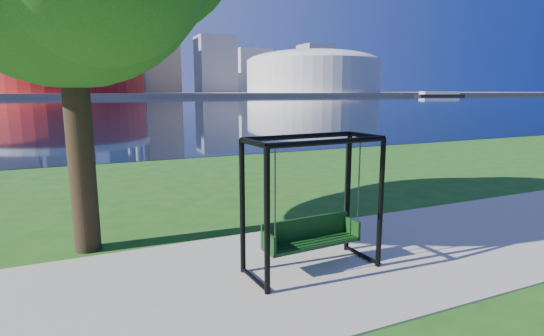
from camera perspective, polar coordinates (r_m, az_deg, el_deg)
ground at (r=7.51m, az=-0.89°, el=-12.64°), size 900.00×900.00×0.00m
path at (r=7.09m, az=0.77°, el=-13.97°), size 120.00×4.00×0.03m
river at (r=108.42m, az=-23.09°, el=7.94°), size 900.00×180.00×0.02m
far_bank at (r=312.37m, az=-24.13°, el=9.05°), size 900.00×228.00×2.00m
stadium at (r=241.72m, az=-26.62°, el=11.91°), size 83.00×83.00×32.00m
arena at (r=278.19m, az=5.53°, el=12.91°), size 84.00×84.00×26.56m
skyline at (r=327.41m, az=-25.39°, el=15.11°), size 392.00×66.00×96.50m
swing at (r=6.91m, az=5.37°, el=-5.26°), size 2.23×1.08×2.23m
barge at (r=265.63m, az=21.58°, el=9.23°), size 29.11×12.69×2.82m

